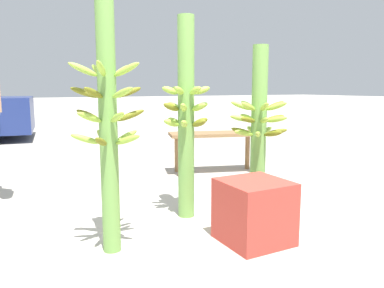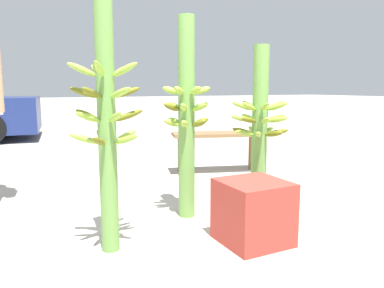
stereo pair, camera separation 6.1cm
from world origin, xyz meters
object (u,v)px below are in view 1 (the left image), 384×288
at_px(market_bench, 215,140).
at_px(produce_crate, 254,211).
at_px(banana_stalk_left, 108,121).
at_px(banana_stalk_right, 259,128).
at_px(banana_stalk_center, 186,117).

height_order(market_bench, produce_crate, market_bench).
bearing_deg(banana_stalk_left, banana_stalk_right, 7.99).
xyz_separation_m(banana_stalk_left, banana_stalk_center, (0.73, 0.37, -0.03)).
relative_size(banana_stalk_left, banana_stalk_center, 1.02).
height_order(banana_stalk_left, banana_stalk_center, banana_stalk_left).
bearing_deg(banana_stalk_left, market_bench, 42.35).
bearing_deg(produce_crate, market_bench, 65.69).
distance_m(banana_stalk_left, produce_crate, 1.15).
height_order(banana_stalk_center, produce_crate, banana_stalk_center).
xyz_separation_m(banana_stalk_left, produce_crate, (0.90, -0.32, -0.63)).
height_order(banana_stalk_left, produce_crate, banana_stalk_left).
xyz_separation_m(banana_stalk_right, market_bench, (0.46, 1.44, -0.31)).
distance_m(banana_stalk_right, produce_crate, 0.82).
relative_size(market_bench, produce_crate, 2.78).
distance_m(banana_stalk_center, banana_stalk_right, 0.62).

